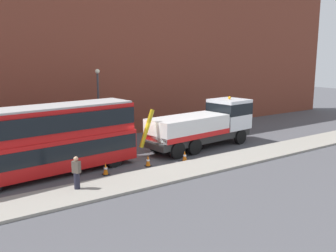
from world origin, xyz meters
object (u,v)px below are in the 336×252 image
double_decker_bus (45,138)px  traffic_cone_near_truck (185,156)px  recovery_tow_truck (205,124)px  traffic_cone_midway (148,161)px  street_lamp (98,100)px  traffic_cone_near_bus (106,169)px  pedestrian_onlooker (77,173)px

double_decker_bus → traffic_cone_near_truck: double_decker_bus is taller
recovery_tow_truck → traffic_cone_midway: (-6.18, -1.80, -1.42)m
recovery_tow_truck → street_lamp: 8.45m
recovery_tow_truck → double_decker_bus: double_decker_bus is taller
traffic_cone_near_truck → traffic_cone_midway: bearing=170.7°
double_decker_bus → traffic_cone_near_bus: (2.87, -1.79, -1.89)m
traffic_cone_midway → street_lamp: size_ratio=0.12×
double_decker_bus → pedestrian_onlooker: size_ratio=6.54×
traffic_cone_near_bus → traffic_cone_midway: size_ratio=1.00×
pedestrian_onlooker → traffic_cone_midway: 5.62m
double_decker_bus → pedestrian_onlooker: (0.48, -3.44, -1.25)m
traffic_cone_midway → traffic_cone_near_bus: bearing=-179.4°
double_decker_bus → traffic_cone_near_bus: bearing=-37.5°
recovery_tow_truck → pedestrian_onlooker: (-11.51, -3.49, -0.77)m
recovery_tow_truck → street_lamp: size_ratio=1.76×
traffic_cone_near_bus → street_lamp: size_ratio=0.12×
traffic_cone_near_bus → street_lamp: street_lamp is taller
street_lamp → traffic_cone_near_bus: bearing=-112.3°
recovery_tow_truck → street_lamp: bearing=131.3°
double_decker_bus → street_lamp: bearing=38.3°
double_decker_bus → traffic_cone_midway: size_ratio=15.54×
pedestrian_onlooker → traffic_cone_midway: bearing=-13.2°
traffic_cone_midway → street_lamp: street_lamp is taller
double_decker_bus → traffic_cone_near_truck: 8.86m
traffic_cone_near_bus → traffic_cone_near_truck: 5.53m
double_decker_bus → traffic_cone_midway: (5.80, -1.76, -1.89)m
double_decker_bus → traffic_cone_near_truck: (8.38, -2.18, -1.89)m
double_decker_bus → street_lamp: size_ratio=1.92×
pedestrian_onlooker → recovery_tow_truck: bearing=-13.9°
pedestrian_onlooker → traffic_cone_midway: pedestrian_onlooker is taller
traffic_cone_near_truck → recovery_tow_truck: bearing=31.7°
pedestrian_onlooker → street_lamp: bearing=28.3°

